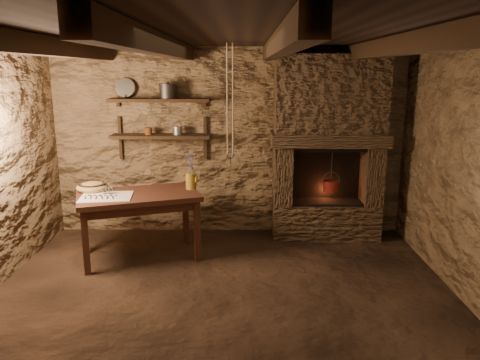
{
  "coord_description": "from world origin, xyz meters",
  "views": [
    {
      "loc": [
        0.21,
        -4.01,
        2.1
      ],
      "look_at": [
        0.16,
        0.9,
        0.95
      ],
      "focal_mm": 35.0,
      "sensor_mm": 36.0,
      "label": 1
    }
  ],
  "objects_px": {
    "wooden_bowl": "(92,187)",
    "red_pot": "(331,185)",
    "stoneware_jug": "(191,173)",
    "iron_stockpot": "(168,92)",
    "work_table": "(140,223)"
  },
  "relations": [
    {
      "from": "wooden_bowl",
      "to": "red_pot",
      "type": "distance_m",
      "value": 2.89
    },
    {
      "from": "stoneware_jug",
      "to": "wooden_bowl",
      "type": "distance_m",
      "value": 1.14
    },
    {
      "from": "iron_stockpot",
      "to": "work_table",
      "type": "bearing_deg",
      "value": -107.68
    },
    {
      "from": "wooden_bowl",
      "to": "work_table",
      "type": "bearing_deg",
      "value": -11.64
    },
    {
      "from": "work_table",
      "to": "red_pot",
      "type": "distance_m",
      "value": 2.4
    },
    {
      "from": "red_pot",
      "to": "work_table",
      "type": "bearing_deg",
      "value": -163.86
    },
    {
      "from": "work_table",
      "to": "red_pot",
      "type": "relative_size",
      "value": 2.78
    },
    {
      "from": "red_pot",
      "to": "iron_stockpot",
      "type": "bearing_deg",
      "value": 176.63
    },
    {
      "from": "wooden_bowl",
      "to": "red_pot",
      "type": "height_order",
      "value": "red_pot"
    },
    {
      "from": "stoneware_jug",
      "to": "wooden_bowl",
      "type": "height_order",
      "value": "stoneware_jug"
    },
    {
      "from": "red_pot",
      "to": "wooden_bowl",
      "type": "bearing_deg",
      "value": -169.08
    },
    {
      "from": "work_table",
      "to": "wooden_bowl",
      "type": "height_order",
      "value": "wooden_bowl"
    },
    {
      "from": "work_table",
      "to": "red_pot",
      "type": "bearing_deg",
      "value": -2.98
    },
    {
      "from": "work_table",
      "to": "iron_stockpot",
      "type": "bearing_deg",
      "value": 53.2
    },
    {
      "from": "wooden_bowl",
      "to": "iron_stockpot",
      "type": "height_order",
      "value": "iron_stockpot"
    }
  ]
}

